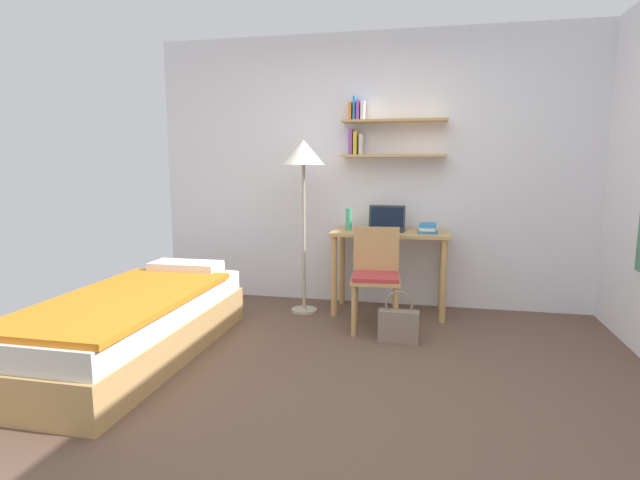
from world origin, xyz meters
TOP-DOWN VIEW (x-y plane):
  - ground_plane at (0.00, 0.00)m, footprint 5.28×5.28m
  - wall_back at (0.00, 2.02)m, footprint 4.40×0.27m
  - bed at (-1.54, 0.23)m, footprint 0.86×2.05m
  - desk at (0.15, 1.70)m, footprint 1.06×0.51m
  - desk_chair at (0.07, 1.22)m, footprint 0.44×0.42m
  - standing_lamp at (-0.63, 1.55)m, footprint 0.38×0.38m
  - laptop at (0.11, 1.76)m, footprint 0.34×0.23m
  - water_bottle at (-0.23, 1.69)m, footprint 0.06×0.06m
  - book_stack at (0.49, 1.68)m, footprint 0.18×0.25m
  - handbag at (0.29, 0.93)m, footprint 0.31×0.11m

SIDE VIEW (x-z plane):
  - ground_plane at x=0.00m, z-range 0.00..0.00m
  - handbag at x=0.29m, z-range -0.06..0.34m
  - bed at x=-1.54m, z-range -0.03..0.51m
  - desk_chair at x=0.07m, z-range 0.05..0.90m
  - desk at x=0.15m, z-range 0.23..1.00m
  - book_stack at x=0.49m, z-range 0.76..0.84m
  - laptop at x=0.11m, z-range 0.71..0.94m
  - water_bottle at x=-0.23m, z-range 0.77..0.97m
  - wall_back at x=0.00m, z-range 0.01..2.61m
  - standing_lamp at x=-0.63m, z-range 0.59..2.18m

